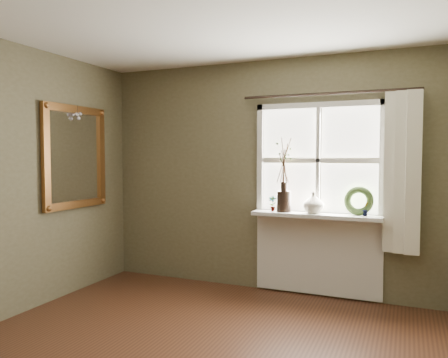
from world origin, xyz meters
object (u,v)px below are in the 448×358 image
dark_jug (284,201)px  cream_vase (313,203)px  wreath (359,204)px  gilt_mirror (75,157)px

dark_jug → cream_vase: size_ratio=0.99×
dark_jug → cream_vase: 0.32m
wreath → gilt_mirror: bearing=-155.7°
dark_jug → wreath: size_ratio=0.75×
cream_vase → gilt_mirror: 2.66m
dark_jug → cream_vase: cream_vase is taller
dark_jug → gilt_mirror: gilt_mirror is taller
cream_vase → dark_jug: bearing=180.0°
wreath → dark_jug: bearing=-168.4°
dark_jug → cream_vase: (0.32, 0.00, 0.00)m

